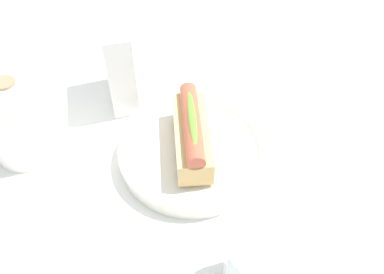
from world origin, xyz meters
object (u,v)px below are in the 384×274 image
(hotdog_front, at_px, (192,133))
(napkin_box, at_px, (119,62))
(water_glass, at_px, (253,267))
(serving_bowl, at_px, (192,152))
(paper_towel_roll, at_px, (19,117))

(hotdog_front, xyz_separation_m, napkin_box, (0.17, 0.08, 0.02))
(water_glass, xyz_separation_m, napkin_box, (0.38, 0.10, 0.03))
(serving_bowl, distance_m, paper_towel_roll, 0.27)
(water_glass, height_order, napkin_box, napkin_box)
(hotdog_front, bearing_deg, napkin_box, 24.54)
(water_glass, bearing_deg, hotdog_front, 5.26)
(hotdog_front, height_order, napkin_box, napkin_box)
(serving_bowl, bearing_deg, hotdog_front, -90.00)
(serving_bowl, relative_size, napkin_box, 1.50)
(napkin_box, bearing_deg, serving_bowl, -152.85)
(napkin_box, bearing_deg, water_glass, -162.90)
(serving_bowl, relative_size, paper_towel_roll, 1.68)
(paper_towel_roll, relative_size, napkin_box, 0.89)
(serving_bowl, bearing_deg, paper_towel_roll, 69.15)
(hotdog_front, relative_size, napkin_box, 1.04)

